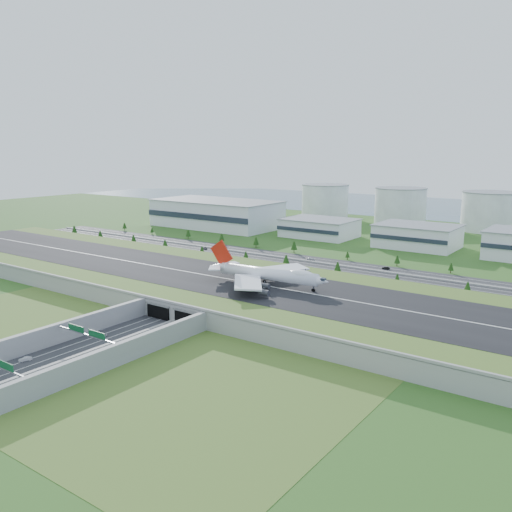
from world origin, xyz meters
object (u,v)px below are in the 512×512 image
Objects in this scene: car_0 at (101,335)px; car_1 at (25,359)px; fuel_tank_a at (325,201)px; boeing_747 at (267,274)px; car_5 at (386,268)px; car_4 at (205,248)px; car_7 at (310,259)px; car_2 at (137,343)px.

car_0 is 32.06m from car_1.
fuel_tank_a is 0.75× the size of boeing_747.
fuel_tank_a is at bearing -142.62° from car_5.
car_5 is at bearing -67.74° from car_4.
car_7 is at bearing 105.06° from car_0.
car_1 is 221.60m from car_5.
car_0 is 193.60m from car_4.
fuel_tank_a is 259.10m from car_5.
car_2 reaches higher than car_4.
car_1 is at bearing -108.03° from boeing_747.
car_2 reaches higher than car_0.
car_1 is (-2.16, -31.98, -0.00)m from car_0.
boeing_747 reaches higher than car_4.
car_1 is at bearing -11.28° from car_7.
boeing_747 is 13.73× the size of car_5.
car_5 is at bearing -53.01° from fuel_tank_a.
car_2 is at bearing -71.62° from fuel_tank_a.
car_5 is at bearing 96.64° from car_1.
car_4 is (-90.32, 202.07, 0.10)m from car_1.
car_2 is at bearing -98.90° from boeing_747.
car_5 is (45.17, 184.50, 0.05)m from car_0.
car_5 is at bearing 79.49° from car_7.
car_5 is at bearing 88.65° from car_0.
boeing_747 reaches higher than car_7.
car_2 is 1.23× the size of car_4.
fuel_tank_a is 10.26× the size of car_5.
fuel_tank_a is 222.28m from car_4.
boeing_747 reaches higher than car_0.
car_4 reaches higher than car_7.
car_1 is at bearing -139.64° from car_4.
car_0 is 182.41m from car_7.
car_2 is (21.00, 33.98, 0.11)m from car_1.
car_5 is (20.98, 101.46, -12.95)m from boeing_747.
car_0 is (110.42, -391.02, -16.63)m from fuel_tank_a.
car_2 reaches higher than car_7.
car_5 is (155.59, -206.52, -16.58)m from fuel_tank_a.
fuel_tank_a is 9.99× the size of car_4.
fuel_tank_a is at bearing -166.93° from car_7.
fuel_tank_a reaches higher than car_2.
car_1 is 39.95m from car_2.
car_5 is at bearing 73.19° from boeing_747.
car_7 is (-53.62, -2.29, -0.00)m from car_5.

